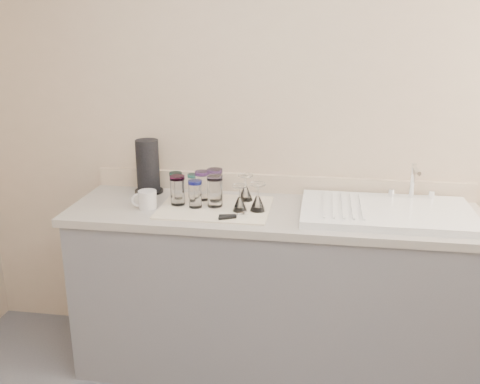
% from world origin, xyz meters
% --- Properties ---
extents(room_envelope, '(3.54, 3.50, 2.52)m').
position_xyz_m(room_envelope, '(0.00, 0.00, 1.56)').
color(room_envelope, '#58585E').
rests_on(room_envelope, ground).
extents(counter_unit, '(2.06, 0.62, 0.90)m').
position_xyz_m(counter_unit, '(0.00, 1.20, 0.45)').
color(counter_unit, slate).
rests_on(counter_unit, ground).
extents(sink_unit, '(0.82, 0.50, 0.22)m').
position_xyz_m(sink_unit, '(0.55, 1.20, 0.92)').
color(sink_unit, white).
rests_on(sink_unit, counter_unit).
extents(dish_towel, '(0.55, 0.42, 0.01)m').
position_xyz_m(dish_towel, '(-0.29, 1.18, 0.90)').
color(dish_towel, white).
rests_on(dish_towel, counter_unit).
extents(tumbler_teal, '(0.07, 0.07, 0.13)m').
position_xyz_m(tumbler_teal, '(-0.53, 1.30, 0.98)').
color(tumbler_teal, white).
rests_on(tumbler_teal, dish_towel).
extents(tumbler_cyan, '(0.06, 0.06, 0.12)m').
position_xyz_m(tumbler_cyan, '(-0.44, 1.32, 0.97)').
color(tumbler_cyan, white).
rests_on(tumbler_cyan, dish_towel).
extents(tumbler_purple, '(0.08, 0.08, 0.16)m').
position_xyz_m(tumbler_purple, '(-0.32, 1.30, 0.99)').
color(tumbler_purple, white).
rests_on(tumbler_purple, dish_towel).
extents(tumbler_magenta, '(0.08, 0.08, 0.15)m').
position_xyz_m(tumbler_magenta, '(-0.49, 1.18, 0.98)').
color(tumbler_magenta, white).
rests_on(tumbler_magenta, dish_towel).
extents(tumbler_blue, '(0.07, 0.07, 0.14)m').
position_xyz_m(tumbler_blue, '(-0.39, 1.16, 0.98)').
color(tumbler_blue, white).
rests_on(tumbler_blue, dish_towel).
extents(tumbler_lavender, '(0.08, 0.08, 0.16)m').
position_xyz_m(tumbler_lavender, '(-0.30, 1.18, 0.99)').
color(tumbler_lavender, white).
rests_on(tumbler_lavender, dish_towel).
extents(tumbler_extra, '(0.08, 0.08, 0.15)m').
position_xyz_m(tumbler_extra, '(-0.38, 1.28, 0.99)').
color(tumbler_extra, white).
rests_on(tumbler_extra, dish_towel).
extents(goblet_back_left, '(0.08, 0.08, 0.14)m').
position_xyz_m(goblet_back_left, '(-0.16, 1.30, 0.95)').
color(goblet_back_left, white).
rests_on(goblet_back_left, dish_towel).
extents(goblet_front_left, '(0.07, 0.07, 0.13)m').
position_xyz_m(goblet_front_left, '(-0.16, 1.13, 0.95)').
color(goblet_front_left, white).
rests_on(goblet_front_left, dish_towel).
extents(goblet_front_right, '(0.08, 0.08, 0.14)m').
position_xyz_m(goblet_front_right, '(-0.08, 1.15, 0.96)').
color(goblet_front_right, white).
rests_on(goblet_front_right, dish_towel).
extents(can_opener, '(0.14, 0.08, 0.02)m').
position_xyz_m(can_opener, '(-0.18, 1.03, 0.92)').
color(can_opener, silver).
rests_on(can_opener, dish_towel).
extents(white_mug, '(0.14, 0.11, 0.09)m').
position_xyz_m(white_mug, '(-0.63, 1.12, 0.95)').
color(white_mug, silver).
rests_on(white_mug, counter_unit).
extents(paper_towel_roll, '(0.16, 0.16, 0.29)m').
position_xyz_m(paper_towel_roll, '(-0.71, 1.38, 1.04)').
color(paper_towel_roll, black).
rests_on(paper_towel_roll, counter_unit).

